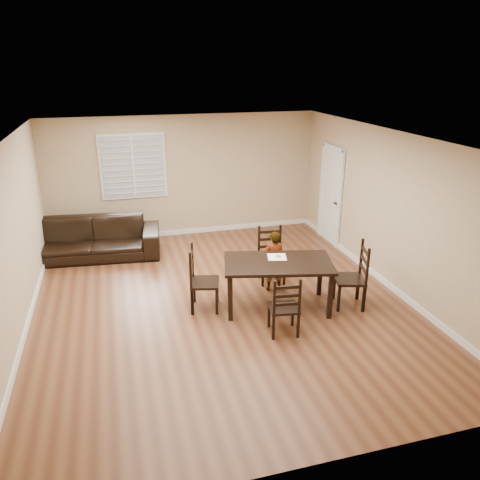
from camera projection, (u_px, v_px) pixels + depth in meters
name	position (u px, v px, depth m)	size (l,w,h in m)	color
ground	(221.00, 303.00, 7.76)	(7.00, 7.00, 0.00)	brown
room	(219.00, 195.00, 7.28)	(6.04, 7.04, 2.72)	tan
dining_table	(278.00, 267.00, 7.39)	(1.87, 1.31, 0.79)	black
chair_near	(270.00, 255.00, 8.48)	(0.50, 0.47, 1.01)	black
chair_far	(285.00, 310.00, 6.67)	(0.47, 0.45, 0.93)	black
chair_left	(197.00, 281.00, 7.43)	(0.55, 0.57, 1.06)	black
chair_right	(358.00, 278.00, 7.51)	(0.57, 0.60, 1.09)	black
child	(274.00, 261.00, 8.03)	(0.39, 0.26, 1.08)	gray
napkin	(277.00, 257.00, 7.54)	(0.29, 0.29, 0.00)	white
donut	(278.00, 256.00, 7.53)	(0.09, 0.09, 0.03)	#CD8949
sofa	(92.00, 239.00, 9.47)	(2.69, 1.05, 0.78)	black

